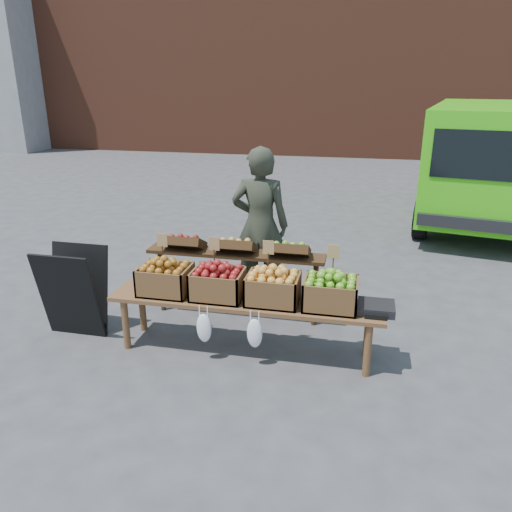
% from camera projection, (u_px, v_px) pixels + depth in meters
% --- Properties ---
extents(ground, '(80.00, 80.00, 0.00)m').
position_uv_depth(ground, '(165.00, 324.00, 5.62)').
color(ground, '#424144').
extents(brick_building, '(24.00, 4.00, 10.00)m').
position_uv_depth(brick_building, '(316.00, 7.00, 17.73)').
color(brick_building, brown).
rests_on(brick_building, ground).
extents(delivery_van, '(3.12, 5.20, 2.18)m').
position_uv_depth(delivery_van, '(489.00, 165.00, 9.24)').
color(delivery_van, '#3BC211').
rests_on(delivery_van, ground).
extents(vendor, '(0.71, 0.49, 1.89)m').
position_uv_depth(vendor, '(260.00, 226.00, 6.00)').
color(vendor, '#2D3124').
rests_on(vendor, ground).
extents(chalkboard_sign, '(0.65, 0.36, 0.98)m').
position_uv_depth(chalkboard_sign, '(74.00, 292.00, 5.27)').
color(chalkboard_sign, black).
rests_on(chalkboard_sign, ground).
extents(back_table, '(2.10, 0.44, 1.04)m').
position_uv_depth(back_table, '(236.00, 275.00, 5.63)').
color(back_table, '#372211').
rests_on(back_table, ground).
extents(display_bench, '(2.70, 0.56, 0.57)m').
position_uv_depth(display_bench, '(245.00, 326.00, 4.99)').
color(display_bench, brown).
rests_on(display_bench, ground).
extents(crate_golden_apples, '(0.50, 0.40, 0.28)m').
position_uv_depth(crate_golden_apples, '(165.00, 280.00, 5.01)').
color(crate_golden_apples, '#905B12').
rests_on(crate_golden_apples, display_bench).
extents(crate_russet_pears, '(0.50, 0.40, 0.28)m').
position_uv_depth(crate_russet_pears, '(218.00, 284.00, 4.90)').
color(crate_russet_pears, maroon).
rests_on(crate_russet_pears, display_bench).
extents(crate_red_apples, '(0.50, 0.40, 0.28)m').
position_uv_depth(crate_red_apples, '(273.00, 289.00, 4.79)').
color(crate_red_apples, gold).
rests_on(crate_red_apples, display_bench).
extents(crate_green_apples, '(0.50, 0.40, 0.28)m').
position_uv_depth(crate_green_apples, '(330.00, 294.00, 4.68)').
color(crate_green_apples, '#438525').
rests_on(crate_green_apples, display_bench).
extents(weighing_scale, '(0.34, 0.30, 0.08)m').
position_uv_depth(weighing_scale, '(376.00, 308.00, 4.63)').
color(weighing_scale, black).
rests_on(weighing_scale, display_bench).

